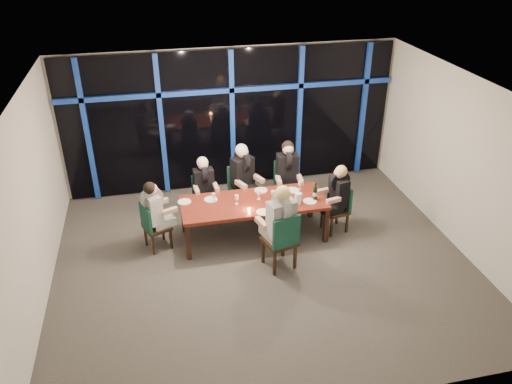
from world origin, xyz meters
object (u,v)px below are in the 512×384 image
Objects in this scene: chair_far_right at (286,183)px; diner_far_left at (204,180)px; chair_far_mid at (241,186)px; chair_end_right at (339,206)px; diner_far_right at (288,167)px; diner_end_right at (337,189)px; diner_near_mid at (280,215)px; diner_end_left at (154,205)px; wine_bottle at (315,193)px; diner_far_mid at (243,170)px; dining_table at (254,205)px; chair_end_left at (152,224)px; chair_far_left at (204,195)px; chair_near_mid at (282,239)px; water_pitcher at (298,198)px.

chair_far_right is 1.15× the size of diner_far_left.
chair_far_mid is 1.10× the size of chair_end_right.
diner_far_right is 1.11× the size of diner_end_right.
chair_end_right is at bearing -163.79° from diner_near_mid.
diner_far_right is 1.12× the size of diner_end_left.
wine_bottle is at bearing -93.14° from diner_end_right.
diner_far_mid is (0.03, -0.08, 0.40)m from chair_far_mid.
diner_end_right is 1.55m from diner_near_mid.
diner_end_left reaches higher than dining_table.
chair_far_left is at bearing -71.40° from chair_end_left.
chair_far_right reaches higher than chair_end_right.
chair_end_right is at bearing -44.21° from diner_far_right.
dining_table is at bearing -51.78° from chair_far_left.
diner_far_left is 0.79m from diner_far_mid.
chair_end_left is at bearing -157.96° from diner_far_right.
chair_end_right is at bearing 90.00° from diner_end_right.
dining_table is 2.45× the size of chair_near_mid.
diner_end_left is 0.99× the size of diner_end_right.
wine_bottle is at bearing -9.47° from dining_table.
dining_table is 1.07m from chair_near_mid.
diner_far_mid is (-1.62, 0.97, 0.45)m from chair_end_right.
diner_far_left is 4.13× the size of water_pitcher.
chair_end_left is 0.99× the size of chair_end_right.
chair_end_right is 0.94m from water_pitcher.
diner_far_right reaches higher than diner_end_right.
dining_table is 0.96m from chair_far_mid.
chair_end_right is at bearing -24.66° from diner_far_left.
chair_end_left is (-1.77, -0.95, -0.05)m from chair_far_mid.
diner_near_mid is (1.02, -1.73, 0.15)m from diner_far_left.
diner_far_left reaches higher than chair_near_mid.
diner_far_mid reaches higher than wine_bottle.
chair_end_right is 1.65m from chair_near_mid.
chair_end_left is 2.68× the size of wine_bottle.
diner_end_right is (1.58, -1.06, 0.31)m from chair_far_mid.
chair_far_right is 1.99m from diner_near_mid.
diner_far_mid is (0.78, 0.02, 0.45)m from chair_far_left.
chair_far_right is 2.75m from diner_end_left.
dining_table is 2.85× the size of chair_end_right.
diner_far_right is at bearing 103.65° from wine_bottle.
diner_end_left is (-3.35, 0.13, 0.36)m from chair_end_right.
diner_near_mid is (-1.30, -0.84, 0.14)m from diner_end_right.
diner_far_mid is 1.10× the size of diner_end_right.
diner_near_mid reaches higher than diner_far_right.
chair_far_left is 1.02× the size of diner_end_left.
water_pitcher is (-0.34, -0.07, -0.02)m from wine_bottle.
chair_end_right is 0.93× the size of diner_far_mid.
wine_bottle is (1.09, -0.18, 0.20)m from dining_table.
diner_far_mid is at bearing -85.45° from diner_end_left.
chair_far_left is at bearing -176.64° from diner_far_right.
diner_far_mid reaches higher than water_pitcher.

